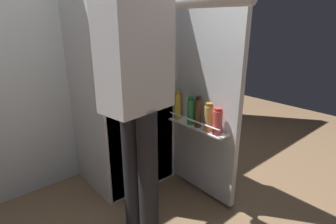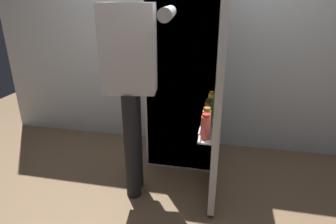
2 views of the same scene
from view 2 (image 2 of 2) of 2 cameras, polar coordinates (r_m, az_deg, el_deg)
ground_plane at (r=2.64m, az=1.21°, el=-14.08°), size 6.55×6.55×0.00m
kitchen_wall at (r=3.04m, az=4.74°, el=17.55°), size 4.40×0.10×2.66m
refrigerator at (r=2.71m, az=3.90°, el=8.05°), size 0.70×1.23×1.82m
person at (r=2.13m, az=-7.42°, el=8.83°), size 0.61×0.68×1.78m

